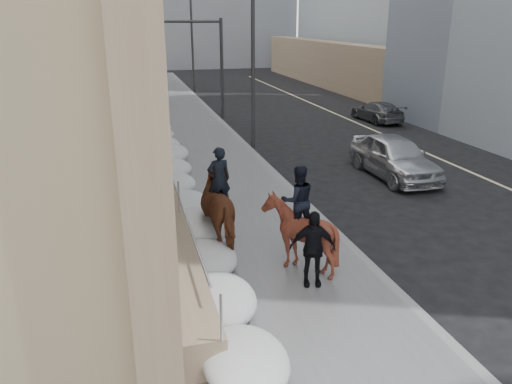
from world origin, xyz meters
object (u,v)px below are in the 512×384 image
mounted_horse_left (224,207)px  mounted_horse_right (299,228)px  car_silver (394,156)px  pedestrian (312,248)px  car_grey (377,112)px

mounted_horse_left → mounted_horse_right: (1.49, -1.71, -0.05)m
mounted_horse_right → car_silver: mounted_horse_right is taller
pedestrian → car_silver: size_ratio=0.37×
mounted_horse_right → pedestrian: (0.03, -0.85, -0.16)m
car_silver → car_grey: 11.48m
mounted_horse_right → pedestrian: 0.86m
mounted_horse_right → car_grey: bearing=-122.5°
mounted_horse_right → car_silver: 9.08m
car_grey → mounted_horse_right: bearing=53.2°
mounted_horse_left → mounted_horse_right: mounted_horse_left is taller
car_silver → car_grey: (4.77, 10.44, -0.23)m
mounted_horse_left → mounted_horse_right: size_ratio=1.05×
mounted_horse_left → car_silver: (7.79, 4.81, -0.40)m
mounted_horse_left → car_grey: bearing=-138.0°
mounted_horse_right → car_grey: mounted_horse_right is taller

